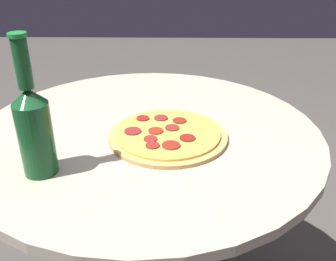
% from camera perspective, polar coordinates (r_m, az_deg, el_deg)
% --- Properties ---
extents(table, '(0.91, 0.91, 0.72)m').
position_cam_1_polar(table, '(1.10, -2.94, -9.01)').
color(table, '#B2A893').
rests_on(table, ground_plane).
extents(pizza, '(0.30, 0.30, 0.02)m').
position_cam_1_polar(pizza, '(0.94, -0.04, -0.65)').
color(pizza, tan).
rests_on(pizza, table).
extents(beer_bottle, '(0.07, 0.07, 0.30)m').
position_cam_1_polar(beer_bottle, '(0.81, -19.76, 0.62)').
color(beer_bottle, '#144C23').
rests_on(beer_bottle, table).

